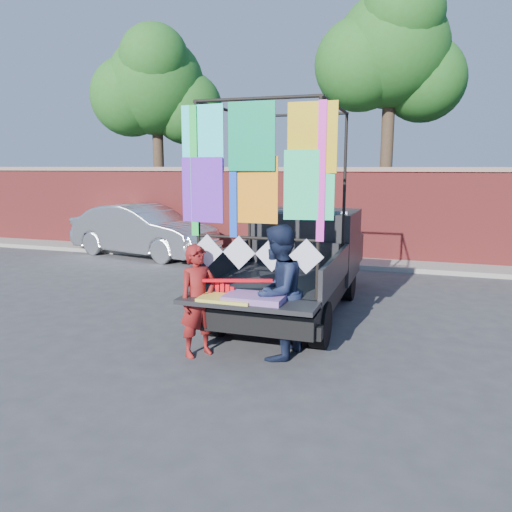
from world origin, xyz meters
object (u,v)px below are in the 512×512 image
(pickup_truck, at_px, (301,259))
(sedan, at_px, (144,230))
(woman, at_px, (198,301))
(man, at_px, (277,292))

(pickup_truck, distance_m, sedan, 6.77)
(pickup_truck, height_order, sedan, pickup_truck)
(pickup_truck, distance_m, woman, 3.14)
(sedan, xyz_separation_m, woman, (4.92, -6.76, 0.02))
(pickup_truck, xyz_separation_m, sedan, (-5.66, 3.71, -0.12))
(sedan, bearing_deg, man, -124.76)
(pickup_truck, height_order, woman, pickup_truck)
(pickup_truck, relative_size, woman, 3.55)
(pickup_truck, distance_m, man, 2.80)
(sedan, relative_size, woman, 2.94)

